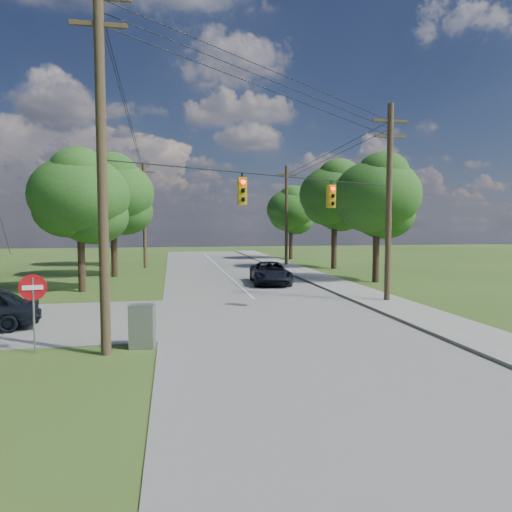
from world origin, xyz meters
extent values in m
plane|color=#324E1A|center=(0.00, 0.00, 0.00)|extent=(140.00, 140.00, 0.00)
cube|color=gray|center=(2.00, 5.00, 0.01)|extent=(10.00, 100.00, 0.03)
cube|color=gray|center=(8.70, 5.00, 0.06)|extent=(2.60, 100.00, 0.12)
cylinder|color=#4C3E27|center=(-4.60, 0.40, 6.00)|extent=(0.32, 0.32, 12.00)
cube|color=#4C3E27|center=(-4.60, 0.40, 10.30)|extent=(1.70, 0.12, 0.14)
cylinder|color=#4C3E27|center=(8.90, 8.00, 5.25)|extent=(0.32, 0.32, 10.50)
cube|color=#4C3E27|center=(8.90, 8.00, 9.60)|extent=(2.00, 0.12, 0.14)
cube|color=#4C3E27|center=(8.90, 8.00, 8.80)|extent=(1.70, 0.12, 0.14)
cylinder|color=#4C3E27|center=(8.90, 30.00, 5.00)|extent=(0.32, 0.32, 10.00)
cube|color=#4C3E27|center=(8.90, 30.00, 9.10)|extent=(2.00, 0.12, 0.14)
cylinder|color=#4C3E27|center=(-5.00, 30.00, 5.00)|extent=(0.32, 0.32, 10.00)
cube|color=#4C3E27|center=(-5.00, 30.00, 9.10)|extent=(2.00, 0.12, 0.14)
cylinder|color=black|center=(2.15, 4.20, 10.35)|extent=(13.52, 7.63, 1.53)
cylinder|color=black|center=(2.15, 4.20, 9.95)|extent=(13.52, 7.63, 1.53)
cylinder|color=black|center=(2.15, 4.20, 9.55)|extent=(13.52, 7.63, 1.53)
cylinder|color=black|center=(8.90, 19.00, 9.35)|extent=(0.03, 22.00, 0.53)
cylinder|color=black|center=(-4.80, 15.20, 10.10)|extent=(0.43, 29.60, 2.03)
cylinder|color=black|center=(8.90, 19.00, 8.95)|extent=(0.03, 22.00, 0.53)
cylinder|color=black|center=(-4.80, 15.20, 9.70)|extent=(0.43, 29.60, 2.03)
cylinder|color=black|center=(2.15, 4.20, 6.20)|extent=(13.52, 7.63, 0.04)
cube|color=gold|center=(0.26, 3.02, 5.48)|extent=(0.32, 0.22, 1.05)
sphere|color=#FF0C05|center=(0.26, 2.88, 5.83)|extent=(0.17, 0.17, 0.17)
cube|color=gold|center=(0.26, 3.26, 5.48)|extent=(0.32, 0.22, 1.05)
sphere|color=#FF0C05|center=(0.26, 3.40, 5.83)|extent=(0.17, 0.17, 0.17)
cube|color=gold|center=(4.85, 5.60, 5.48)|extent=(0.32, 0.22, 1.05)
sphere|color=#FF0C05|center=(4.85, 5.46, 5.83)|extent=(0.17, 0.17, 0.17)
cube|color=gold|center=(4.85, 5.84, 5.48)|extent=(0.32, 0.22, 1.05)
sphere|color=#FF0C05|center=(4.85, 5.98, 5.83)|extent=(0.17, 0.17, 0.17)
cylinder|color=#412D20|center=(-8.00, 15.00, 1.57)|extent=(0.45, 0.45, 3.15)
ellipsoid|color=#214E17|center=(-8.00, 15.00, 5.94)|extent=(6.00, 6.00, 4.92)
cylinder|color=#412D20|center=(-7.00, 23.00, 1.75)|extent=(0.50, 0.50, 3.50)
ellipsoid|color=#214E17|center=(-7.00, 23.00, 6.60)|extent=(6.40, 6.40, 5.25)
cylinder|color=#412D20|center=(-9.00, 33.00, 1.66)|extent=(0.48, 0.47, 3.32)
ellipsoid|color=#214E17|center=(-9.00, 33.00, 6.27)|extent=(6.00, 6.00, 4.92)
cylinder|color=#412D20|center=(12.00, 16.00, 1.66)|extent=(0.48, 0.48, 3.32)
ellipsoid|color=#214E17|center=(12.00, 16.00, 6.27)|extent=(6.20, 6.20, 5.08)
cylinder|color=#412D20|center=(12.50, 26.00, 1.84)|extent=(0.52, 0.52, 3.67)
ellipsoid|color=#214E17|center=(12.50, 26.00, 6.93)|extent=(6.60, 6.60, 5.41)
cylinder|color=#412D20|center=(11.50, 38.00, 1.57)|extent=(0.45, 0.45, 3.15)
ellipsoid|color=#214E17|center=(11.50, 38.00, 5.94)|extent=(5.80, 5.80, 4.76)
imported|color=black|center=(4.26, 16.30, 0.79)|extent=(2.99, 5.68, 1.52)
cube|color=gray|center=(-3.50, 1.00, 0.74)|extent=(0.88, 0.68, 1.48)
cylinder|color=gray|center=(-6.91, 1.00, 1.24)|extent=(0.07, 0.07, 2.49)
cylinder|color=#B20C14|center=(-6.91, 1.00, 2.15)|extent=(0.86, 0.12, 0.86)
cube|color=white|center=(-6.91, 0.97, 2.15)|extent=(0.62, 0.10, 0.15)
camera|label=1|loc=(-2.48, -14.65, 4.19)|focal=32.00mm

